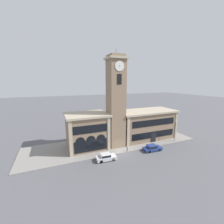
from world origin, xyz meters
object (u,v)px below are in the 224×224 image
object	(u,v)px
parked_car_near	(106,157)
bollard	(127,149)
parked_car_mid	(152,148)
street_lamp	(175,128)

from	to	relation	value
parked_car_near	bollard	distance (m)	5.99
parked_car_mid	street_lamp	bearing A→B (deg)	16.72
parked_car_mid	street_lamp	distance (m)	9.63
parked_car_mid	street_lamp	xyz separation A→B (m)	(8.85, 2.17, 3.11)
street_lamp	bollard	bearing A→B (deg)	-177.94
street_lamp	bollard	distance (m)	14.90
parked_car_mid	bollard	bearing A→B (deg)	166.76
street_lamp	parked_car_mid	bearing A→B (deg)	-166.21
street_lamp	bollard	world-z (taller)	street_lamp
parked_car_mid	parked_car_near	bearing A→B (deg)	-177.08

